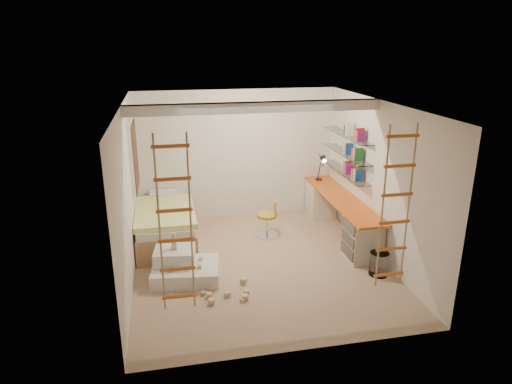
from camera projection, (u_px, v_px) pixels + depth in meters
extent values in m
plane|color=tan|center=(260.00, 264.00, 7.51)|extent=(4.50, 4.50, 0.00)
cube|color=white|center=(256.00, 107.00, 6.98)|extent=(4.00, 0.18, 0.16)
cube|color=white|center=(133.00, 156.00, 8.03)|extent=(0.06, 1.15, 1.35)
cube|color=#4C2D1E|center=(135.00, 156.00, 8.04)|extent=(0.02, 1.00, 1.20)
cylinder|color=white|center=(379.00, 264.00, 7.11)|extent=(0.30, 0.30, 0.37)
cube|color=orange|center=(342.00, 199.00, 8.37)|extent=(0.55, 2.80, 0.04)
cube|color=beige|center=(321.00, 198.00, 9.51)|extent=(0.52, 0.55, 0.71)
cube|color=beige|center=(363.00, 240.00, 7.56)|extent=(0.52, 0.55, 0.71)
cube|color=#4C4742|center=(349.00, 227.00, 7.43)|extent=(0.02, 0.50, 0.18)
cube|color=#4C4742|center=(348.00, 239.00, 7.50)|extent=(0.02, 0.50, 0.18)
cube|color=#4C4742|center=(347.00, 251.00, 7.57)|extent=(0.02, 0.50, 0.18)
cube|color=white|center=(345.00, 172.00, 8.54)|extent=(0.25, 1.80, 0.01)
cube|color=white|center=(346.00, 154.00, 8.43)|extent=(0.25, 1.80, 0.01)
cube|color=white|center=(347.00, 135.00, 8.32)|extent=(0.25, 1.80, 0.01)
cube|color=#AD7F51|center=(166.00, 229.00, 8.30)|extent=(1.00, 2.00, 0.45)
cube|color=white|center=(165.00, 215.00, 8.21)|extent=(0.95, 1.95, 0.12)
cube|color=#E3F333|center=(165.00, 212.00, 8.03)|extent=(1.02, 1.60, 0.10)
cube|color=white|center=(164.00, 194.00, 8.91)|extent=(0.55, 0.35, 0.12)
cylinder|color=black|center=(319.00, 179.00, 9.42)|extent=(0.14, 0.14, 0.02)
cylinder|color=black|center=(319.00, 171.00, 9.36)|extent=(0.02, 0.15, 0.36)
cylinder|color=black|center=(321.00, 160.00, 9.19)|extent=(0.02, 0.27, 0.20)
cone|color=black|center=(324.00, 159.00, 9.06)|extent=(0.12, 0.14, 0.15)
cylinder|color=#FFEABF|center=(324.00, 161.00, 9.03)|extent=(0.08, 0.04, 0.08)
cylinder|color=gold|center=(267.00, 215.00, 8.42)|extent=(0.44, 0.44, 0.05)
cube|color=#BE7E24|center=(275.00, 207.00, 8.37)|extent=(0.09, 0.29, 0.27)
cylinder|color=silver|center=(267.00, 225.00, 8.48)|extent=(0.05, 0.05, 0.38)
cylinder|color=silver|center=(267.00, 235.00, 8.55)|extent=(0.50, 0.50, 0.04)
cube|color=silver|center=(186.00, 272.00, 7.03)|extent=(1.09, 0.90, 0.22)
cube|color=silver|center=(175.00, 256.00, 7.05)|extent=(0.67, 0.58, 0.22)
cube|color=#CCB284|center=(174.00, 247.00, 7.00)|extent=(0.09, 0.09, 0.08)
cube|color=#CCB284|center=(174.00, 242.00, 6.98)|extent=(0.08, 0.08, 0.07)
cube|color=#CCB284|center=(174.00, 237.00, 6.95)|extent=(0.07, 0.07, 0.12)
cube|color=#CCB284|center=(199.00, 266.00, 6.88)|extent=(0.06, 0.06, 0.06)
cube|color=#CCB284|center=(200.00, 258.00, 7.14)|extent=(0.06, 0.06, 0.06)
cube|color=#CCB284|center=(170.00, 270.00, 6.77)|extent=(0.06, 0.06, 0.06)
cube|color=#CCB284|center=(242.00, 300.00, 6.40)|extent=(0.07, 0.07, 0.07)
cube|color=#CCB284|center=(246.00, 292.00, 6.60)|extent=(0.07, 0.07, 0.07)
cube|color=#CCB284|center=(203.00, 293.00, 6.58)|extent=(0.07, 0.07, 0.07)
cube|color=#CCB284|center=(244.00, 281.00, 6.89)|extent=(0.07, 0.07, 0.07)
cube|color=#CCB284|center=(245.00, 298.00, 6.45)|extent=(0.07, 0.07, 0.07)
cube|color=#CCB284|center=(209.00, 296.00, 6.51)|extent=(0.07, 0.07, 0.07)
cube|color=#CCB284|center=(227.00, 294.00, 6.54)|extent=(0.07, 0.07, 0.07)
cube|color=#CCB284|center=(211.00, 302.00, 6.36)|extent=(0.07, 0.07, 0.07)
cube|color=#194CA5|center=(345.00, 166.00, 8.51)|extent=(0.14, 0.70, 0.22)
cube|color=orange|center=(346.00, 148.00, 8.40)|extent=(0.14, 0.58, 0.22)
cube|color=white|center=(348.00, 129.00, 8.28)|extent=(0.14, 0.52, 0.22)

